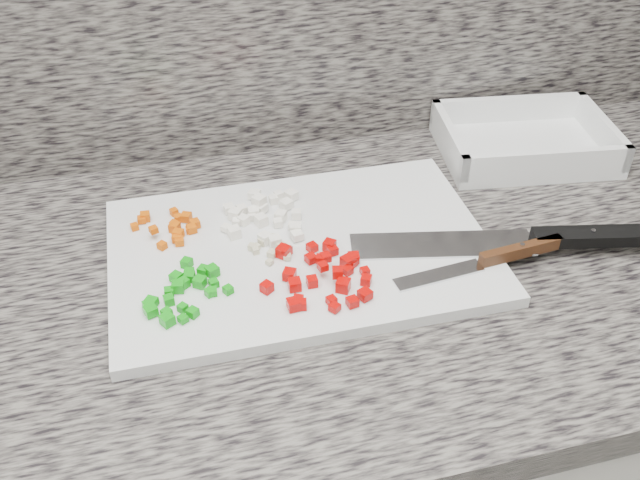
# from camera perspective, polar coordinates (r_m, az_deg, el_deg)

# --- Properties ---
(countertop) EXTENTS (3.96, 0.64, 0.04)m
(countertop) POSITION_cam_1_polar(r_m,az_deg,el_deg) (0.88, -6.72, -4.07)
(countertop) COLOR #66615A
(countertop) RESTS_ON cabinet
(cutting_board) EXTENTS (0.47, 0.32, 0.02)m
(cutting_board) POSITION_cam_1_polar(r_m,az_deg,el_deg) (0.89, -1.57, -0.85)
(cutting_board) COLOR silver
(cutting_board) RESTS_ON countertop
(carrot_pile) EXTENTS (0.09, 0.08, 0.02)m
(carrot_pile) POSITION_cam_1_polar(r_m,az_deg,el_deg) (0.93, -11.70, 1.04)
(carrot_pile) COLOR #CE5004
(carrot_pile) RESTS_ON cutting_board
(onion_pile) EXTENTS (0.11, 0.13, 0.02)m
(onion_pile) POSITION_cam_1_polar(r_m,az_deg,el_deg) (0.93, -4.50, 1.93)
(onion_pile) COLOR white
(onion_pile) RESTS_ON cutting_board
(green_pepper_pile) EXTENTS (0.10, 0.11, 0.01)m
(green_pepper_pile) POSITION_cam_1_polar(r_m,az_deg,el_deg) (0.83, -10.88, -4.03)
(green_pepper_pile) COLOR #0D960F
(green_pepper_pile) RESTS_ON cutting_board
(red_pepper_pile) EXTENTS (0.13, 0.13, 0.02)m
(red_pepper_pile) POSITION_cam_1_polar(r_m,az_deg,el_deg) (0.83, 0.10, -2.70)
(red_pepper_pile) COLOR #B10402
(red_pepper_pile) RESTS_ON cutting_board
(garlic_pile) EXTENTS (0.05, 0.06, 0.01)m
(garlic_pile) POSITION_cam_1_polar(r_m,az_deg,el_deg) (0.88, -3.89, -0.56)
(garlic_pile) COLOR beige
(garlic_pile) RESTS_ON cutting_board
(chef_knife) EXTENTS (0.37, 0.12, 0.02)m
(chef_knife) POSITION_cam_1_polar(r_m,az_deg,el_deg) (0.93, 17.21, 0.05)
(chef_knife) COLOR silver
(chef_knife) RESTS_ON cutting_board
(paring_knife) EXTENTS (0.22, 0.04, 0.02)m
(paring_knife) POSITION_cam_1_polar(r_m,az_deg,el_deg) (0.89, 14.25, -1.30)
(paring_knife) COLOR silver
(paring_knife) RESTS_ON cutting_board
(tray) EXTENTS (0.27, 0.21, 0.05)m
(tray) POSITION_cam_1_polar(r_m,az_deg,el_deg) (1.14, 16.03, 7.47)
(tray) COLOR white
(tray) RESTS_ON countertop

